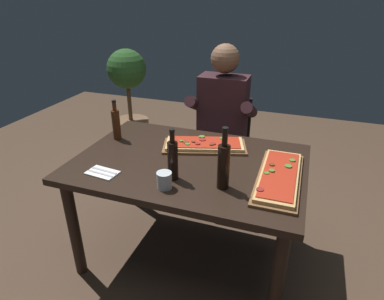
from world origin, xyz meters
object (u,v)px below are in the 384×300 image
object	(u,v)px
wine_bottle_dark	(116,123)
seated_diner	(221,120)
pizza_rectangular_left	(279,177)
oil_bottle_amber	(173,159)
pizza_rectangular_front	(204,145)
potted_plant_corner	(129,99)
tumbler_near_camera	(164,181)
diner_chair	(224,143)
dining_table	(189,174)
vinegar_bottle_green	(224,165)

from	to	relation	value
wine_bottle_dark	seated_diner	world-z (taller)	seated_diner
pizza_rectangular_left	wine_bottle_dark	distance (m)	1.16
oil_bottle_amber	pizza_rectangular_front	bearing A→B (deg)	84.30
seated_diner	potted_plant_corner	bearing A→B (deg)	151.46
pizza_rectangular_left	oil_bottle_amber	size ratio (longest dim) A/B	2.11
pizza_rectangular_left	tumbler_near_camera	size ratio (longest dim) A/B	6.87
tumbler_near_camera	diner_chair	bearing A→B (deg)	88.67
dining_table	diner_chair	size ratio (longest dim) A/B	1.61
potted_plant_corner	seated_diner	bearing A→B (deg)	-28.54
tumbler_near_camera	oil_bottle_amber	bearing A→B (deg)	85.52
vinegar_bottle_green	diner_chair	bearing A→B (deg)	103.66
oil_bottle_amber	dining_table	bearing A→B (deg)	86.97
tumbler_near_camera	diner_chair	distance (m)	1.22
oil_bottle_amber	potted_plant_corner	world-z (taller)	potted_plant_corner
pizza_rectangular_left	tumbler_near_camera	world-z (taller)	tumbler_near_camera
seated_diner	potted_plant_corner	distance (m)	1.40
oil_bottle_amber	potted_plant_corner	xyz separation A→B (m)	(-1.20, 1.63, -0.26)
pizza_rectangular_front	vinegar_bottle_green	bearing A→B (deg)	-61.16
pizza_rectangular_left	seated_diner	bearing A→B (deg)	124.52
pizza_rectangular_left	wine_bottle_dark	bearing A→B (deg)	170.46
tumbler_near_camera	diner_chair	world-z (taller)	diner_chair
dining_table	diner_chair	world-z (taller)	diner_chair
dining_table	diner_chair	xyz separation A→B (m)	(0.01, 0.86, -0.16)
vinegar_bottle_green	seated_diner	distance (m)	1.00
oil_bottle_amber	vinegar_bottle_green	world-z (taller)	vinegar_bottle_green
vinegar_bottle_green	diner_chair	size ratio (longest dim) A/B	0.39
wine_bottle_dark	diner_chair	xyz separation A→B (m)	(0.60, 0.71, -0.37)
pizza_rectangular_front	wine_bottle_dark	size ratio (longest dim) A/B	2.10
pizza_rectangular_front	pizza_rectangular_left	bearing A→B (deg)	-26.38
diner_chair	pizza_rectangular_left	bearing A→B (deg)	-59.19
potted_plant_corner	diner_chair	bearing A→B (deg)	-24.02
tumbler_near_camera	vinegar_bottle_green	bearing A→B (deg)	20.35
pizza_rectangular_front	tumbler_near_camera	world-z (taller)	tumbler_near_camera
diner_chair	seated_diner	bearing A→B (deg)	-90.00
diner_chair	dining_table	bearing A→B (deg)	-90.49
pizza_rectangular_front	oil_bottle_amber	xyz separation A→B (m)	(-0.04, -0.44, 0.10)
pizza_rectangular_left	potted_plant_corner	size ratio (longest dim) A/B	0.55
pizza_rectangular_left	seated_diner	world-z (taller)	seated_diner
vinegar_bottle_green	tumbler_near_camera	size ratio (longest dim) A/B	3.77
diner_chair	potted_plant_corner	world-z (taller)	potted_plant_corner
pizza_rectangular_left	tumbler_near_camera	xyz separation A→B (m)	(-0.57, -0.29, 0.02)
potted_plant_corner	wine_bottle_dark	bearing A→B (deg)	-63.56
tumbler_near_camera	diner_chair	xyz separation A→B (m)	(0.03, 1.19, -0.29)
dining_table	potted_plant_corner	size ratio (longest dim) A/B	1.23
wine_bottle_dark	seated_diner	xyz separation A→B (m)	(0.60, 0.59, -0.11)
dining_table	seated_diner	bearing A→B (deg)	89.42
vinegar_bottle_green	pizza_rectangular_left	bearing A→B (deg)	32.86
oil_bottle_amber	vinegar_bottle_green	distance (m)	0.28
oil_bottle_amber	seated_diner	distance (m)	0.97
oil_bottle_amber	vinegar_bottle_green	bearing A→B (deg)	0.97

